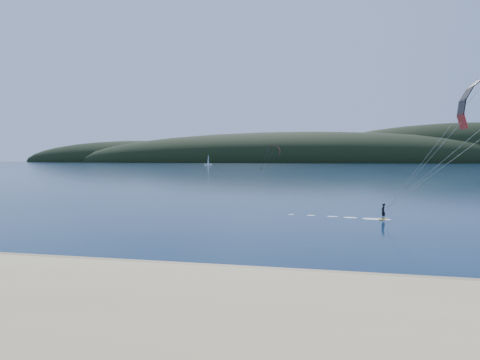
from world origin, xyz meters
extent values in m
plane|color=#071835|center=(0.00, 0.00, 0.00)|extent=(1800.00, 1800.00, 0.00)
cube|color=olive|center=(0.00, 4.50, 0.05)|extent=(220.00, 2.50, 0.10)
ellipsoid|color=black|center=(-50.00, 720.00, 0.00)|extent=(840.00, 280.00, 110.00)
ellipsoid|color=black|center=(260.00, 760.00, 0.00)|extent=(600.00, 240.00, 140.00)
ellipsoid|color=black|center=(-380.00, 780.00, 0.00)|extent=(520.00, 220.00, 90.00)
cube|color=gold|center=(14.51, 27.40, 0.05)|extent=(1.05, 1.40, 0.08)
imported|color=black|center=(14.51, 27.40, 0.91)|extent=(0.65, 0.73, 1.67)
cylinder|color=gray|center=(19.50, 25.37, 6.04)|extent=(0.02, 0.02, 13.91)
cube|color=gold|center=(-25.93, 207.02, 0.04)|extent=(1.23, 1.05, 0.07)
imported|color=black|center=(-25.93, 207.02, 0.83)|extent=(0.93, 0.90, 1.52)
cylinder|color=gray|center=(-22.00, 203.75, 5.83)|extent=(0.02, 0.02, 13.39)
cube|color=white|center=(-111.62, 392.95, 0.49)|extent=(8.00, 3.22, 1.37)
cylinder|color=white|center=(-111.62, 392.95, 5.85)|extent=(0.20, 0.20, 10.73)
cube|color=white|center=(-111.57, 394.31, 5.85)|extent=(0.28, 2.53, 7.80)
cube|color=white|center=(-111.57, 391.38, 3.90)|extent=(0.23, 1.95, 4.88)
camera|label=1|loc=(8.21, -17.60, 6.48)|focal=30.14mm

